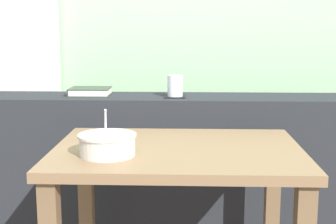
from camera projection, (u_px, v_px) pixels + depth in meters
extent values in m
cube|color=silver|center=(10.00, 10.00, 2.86)|extent=(0.56, 0.06, 2.50)
cube|color=#23262B|center=(181.00, 176.00, 2.45)|extent=(2.80, 0.30, 0.82)
cube|color=brown|center=(87.00, 215.00, 2.12)|extent=(0.06, 0.06, 0.69)
cube|color=brown|center=(271.00, 217.00, 2.09)|extent=(0.06, 0.06, 0.69)
cube|color=#846647|center=(178.00, 152.00, 1.77)|extent=(0.91, 0.65, 0.03)
cube|color=black|center=(175.00, 97.00, 2.35)|extent=(0.10, 0.10, 0.00)
cylinder|color=white|center=(175.00, 86.00, 2.34)|extent=(0.07, 0.07, 0.10)
cylinder|color=#BC3D51|center=(175.00, 88.00, 2.34)|extent=(0.07, 0.07, 0.08)
cube|color=#334233|center=(91.00, 94.00, 2.42)|extent=(0.20, 0.16, 0.00)
cube|color=silver|center=(90.00, 91.00, 2.42)|extent=(0.19, 0.15, 0.03)
cube|color=#334233|center=(90.00, 88.00, 2.42)|extent=(0.20, 0.16, 0.00)
cube|color=#334233|center=(71.00, 91.00, 2.43)|extent=(0.01, 0.15, 0.03)
cylinder|color=silver|center=(107.00, 145.00, 1.66)|extent=(0.19, 0.19, 0.07)
cylinder|color=silver|center=(107.00, 135.00, 1.65)|extent=(0.20, 0.20, 0.01)
cylinder|color=brown|center=(107.00, 147.00, 1.66)|extent=(0.17, 0.17, 0.05)
cylinder|color=silver|center=(106.00, 127.00, 1.68)|extent=(0.03, 0.10, 0.14)
ellipsoid|color=silver|center=(107.00, 139.00, 1.71)|extent=(0.03, 0.05, 0.01)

